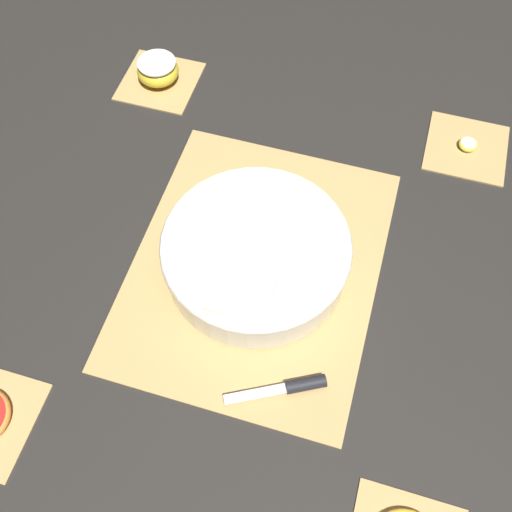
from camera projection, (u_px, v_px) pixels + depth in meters
The scene contains 8 objects.
ground_plane at pixel (256, 266), 0.92m from camera, with size 6.00×6.00×0.00m, color black.
bamboo_mat_center at pixel (256, 265), 0.91m from camera, with size 0.46×0.37×0.01m.
coaster_mat_near_left at pixel (160, 81), 1.11m from camera, with size 0.14×0.14×0.01m.
coaster_mat_far_left at pixel (467, 147), 1.03m from camera, with size 0.14×0.14×0.01m.
fruit_salad_bowl at pixel (256, 252), 0.88m from camera, with size 0.28×0.28×0.07m.
paring_knife at pixel (300, 385), 0.81m from camera, with size 0.08×0.13×0.02m.
apple_half at pixel (158, 71), 1.09m from camera, with size 0.08×0.08×0.04m.
banana_coin_single at pixel (468, 144), 1.02m from camera, with size 0.03×0.03×0.01m.
Camera 1 is at (0.43, 0.13, 0.80)m, focal length 42.00 mm.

